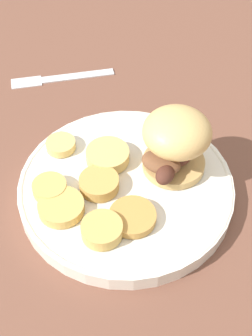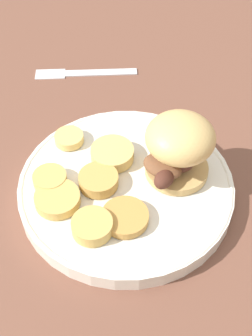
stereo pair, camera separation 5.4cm
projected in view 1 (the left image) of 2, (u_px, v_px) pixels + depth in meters
ground_plane at (126, 194)px, 0.57m from camera, size 4.00×4.00×0.00m
dinner_plate at (126, 187)px, 0.57m from camera, size 0.26×0.26×0.02m
sandwich at (174, 141)px, 0.54m from camera, size 0.10×0.09×0.08m
potato_round_0 at (102, 230)px, 0.50m from camera, size 0.05×0.05×0.02m
potato_round_1 at (99, 184)px, 0.55m from camera, size 0.05×0.05×0.01m
potato_round_2 at (61, 145)px, 0.59m from camera, size 0.04×0.04×0.01m
potato_round_3 at (108, 156)px, 0.58m from camera, size 0.05×0.05×0.02m
potato_round_4 at (50, 188)px, 0.54m from camera, size 0.04×0.04×0.01m
potato_round_5 at (133, 217)px, 0.52m from camera, size 0.05×0.05×0.01m
potato_round_6 at (61, 207)px, 0.52m from camera, size 0.05×0.05×0.01m
fork at (61, 78)px, 0.72m from camera, size 0.03×0.16×0.00m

